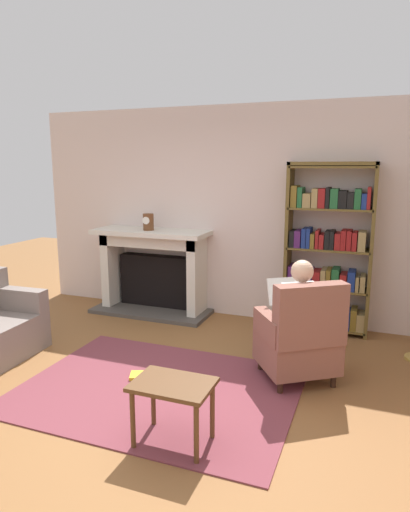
{
  "coord_description": "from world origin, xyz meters",
  "views": [
    {
      "loc": [
        1.7,
        -2.99,
        1.94
      ],
      "look_at": [
        0.1,
        1.2,
        1.05
      ],
      "focal_mm": 31.53,
      "sensor_mm": 36.0,
      "label": 1
    }
  ],
  "objects_px": {
    "armchair_reading": "(300,338)",
    "seated_reader": "(295,313)",
    "side_table": "(173,392)",
    "fireplace": "(154,268)",
    "bookshelf": "(328,252)",
    "mantel_clock": "(148,222)"
  },
  "relations": [
    {
      "from": "fireplace",
      "to": "armchair_reading",
      "type": "distance_m",
      "value": 2.61
    },
    {
      "from": "bookshelf",
      "to": "seated_reader",
      "type": "height_order",
      "value": "bookshelf"
    },
    {
      "from": "armchair_reading",
      "to": "seated_reader",
      "type": "distance_m",
      "value": 0.23
    },
    {
      "from": "mantel_clock",
      "to": "armchair_reading",
      "type": "height_order",
      "value": "mantel_clock"
    },
    {
      "from": "fireplace",
      "to": "bookshelf",
      "type": "bearing_deg",
      "value": 0.83
    },
    {
      "from": "bookshelf",
      "to": "armchair_reading",
      "type": "xyz_separation_m",
      "value": [
        -0.07,
        -1.43,
        -0.54
      ]
    },
    {
      "from": "armchair_reading",
      "to": "side_table",
      "type": "bearing_deg",
      "value": 27.15
    },
    {
      "from": "bookshelf",
      "to": "armchair_reading",
      "type": "distance_m",
      "value": 1.53
    },
    {
      "from": "fireplace",
      "to": "bookshelf",
      "type": "distance_m",
      "value": 2.29
    },
    {
      "from": "fireplace",
      "to": "side_table",
      "type": "bearing_deg",
      "value": -60.48
    },
    {
      "from": "fireplace",
      "to": "side_table",
      "type": "relative_size",
      "value": 2.84
    },
    {
      "from": "bookshelf",
      "to": "fireplace",
      "type": "bearing_deg",
      "value": -179.17
    },
    {
      "from": "fireplace",
      "to": "mantel_clock",
      "type": "relative_size",
      "value": 7.32
    },
    {
      "from": "mantel_clock",
      "to": "armchair_reading",
      "type": "distance_m",
      "value": 2.69
    },
    {
      "from": "bookshelf",
      "to": "armchair_reading",
      "type": "height_order",
      "value": "bookshelf"
    },
    {
      "from": "mantel_clock",
      "to": "fireplace",
      "type": "bearing_deg",
      "value": 79.38
    },
    {
      "from": "fireplace",
      "to": "side_table",
      "type": "distance_m",
      "value": 3.08
    },
    {
      "from": "seated_reader",
      "to": "bookshelf",
      "type": "bearing_deg",
      "value": -130.45
    },
    {
      "from": "mantel_clock",
      "to": "seated_reader",
      "type": "height_order",
      "value": "mantel_clock"
    },
    {
      "from": "armchair_reading",
      "to": "seated_reader",
      "type": "xyz_separation_m",
      "value": [
        -0.07,
        0.1,
        0.2
      ]
    },
    {
      "from": "bookshelf",
      "to": "mantel_clock",
      "type": "bearing_deg",
      "value": -176.6
    },
    {
      "from": "seated_reader",
      "to": "fireplace",
      "type": "bearing_deg",
      "value": -66.31
    }
  ]
}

